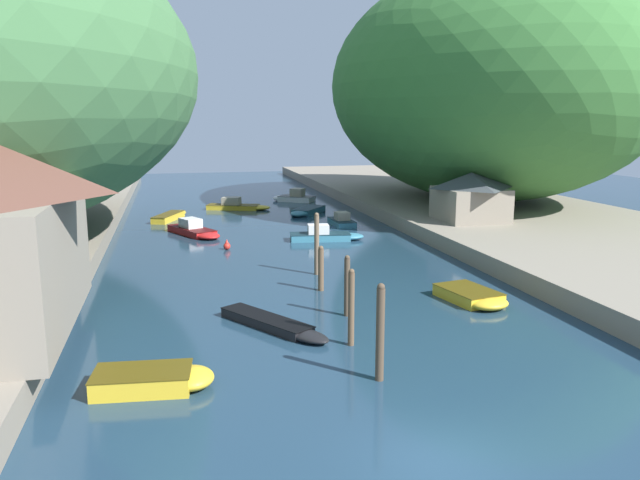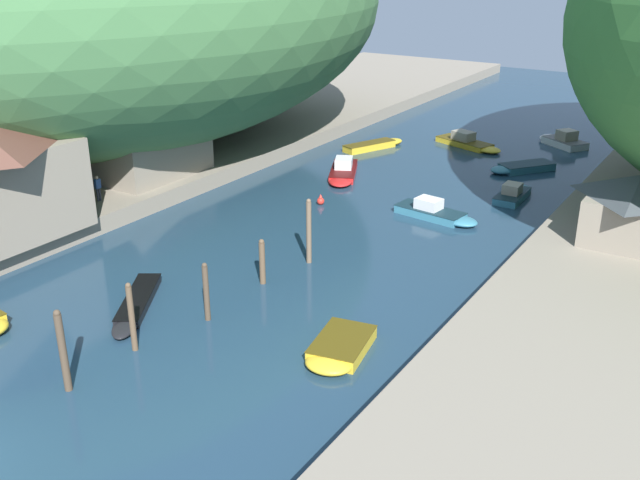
# 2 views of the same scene
# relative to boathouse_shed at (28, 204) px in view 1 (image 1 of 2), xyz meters

# --- Properties ---
(water_surface) EXTENTS (130.00, 130.00, 0.00)m
(water_surface) POSITION_rel_boathouse_shed_xyz_m (15.24, 4.15, -4.18)
(water_surface) COLOR #1E384C
(water_surface) RESTS_ON ground
(right_bank) EXTENTS (22.00, 120.00, 1.15)m
(right_bank) POSITION_rel_boathouse_shed_xyz_m (37.80, 4.15, -3.61)
(right_bank) COLOR gray
(right_bank) RESTS_ON ground
(hillside_right) EXTENTS (29.22, 40.91, 22.62)m
(hillside_right) POSITION_rel_boathouse_shed_xyz_m (38.90, 17.58, 8.28)
(hillside_right) COLOR #387033
(hillside_right) RESTS_ON right_bank
(boathouse_shed) EXTENTS (5.59, 8.52, 5.86)m
(boathouse_shed) POSITION_rel_boathouse_shed_xyz_m (0.00, 0.00, 0.00)
(boathouse_shed) COLOR gray
(boathouse_shed) RESTS_ON left_bank
(right_bank_cottage) EXTENTS (5.28, 5.49, 3.87)m
(right_bank_cottage) POSITION_rel_boathouse_shed_xyz_m (31.74, 5.36, -1.03)
(right_bank_cottage) COLOR gray
(right_bank_cottage) RESTS_ON right_bank
(boat_cabin_cruiser) EXTENTS (5.12, 4.37, 1.48)m
(boat_cabin_cruiser) POSITION_rel_boathouse_shed_xyz_m (21.72, 28.73, -3.73)
(boat_cabin_cruiser) COLOR white
(boat_cabin_cruiser) RESTS_ON water_surface
(boat_near_quay) EXTENTS (1.72, 4.78, 1.19)m
(boat_near_quay) POSITION_rel_boathouse_shed_xyz_m (22.83, 12.37, -3.82)
(boat_near_quay) COLOR teal
(boat_near_quay) RESTS_ON water_surface
(boat_red_skiff) EXTENTS (3.53, 6.18, 0.61)m
(boat_red_skiff) POSITION_rel_boathouse_shed_xyz_m (8.28, 18.93, -3.88)
(boat_red_skiff) COLOR gold
(boat_red_skiff) RESTS_ON water_surface
(boat_moored_right) EXTENTS (4.30, 2.27, 0.70)m
(boat_moored_right) POSITION_rel_boathouse_shed_xyz_m (7.66, -19.12, -3.84)
(boat_moored_right) COLOR gold
(boat_moored_right) RESTS_ON water_surface
(boat_yellow_tender) EXTENTS (4.44, 6.06, 0.44)m
(boat_yellow_tender) POSITION_rel_boathouse_shed_xyz_m (12.75, -14.03, -3.96)
(boat_yellow_tender) COLOR black
(boat_yellow_tender) RESTS_ON water_surface
(boat_open_rowboat) EXTENTS (6.79, 3.92, 1.26)m
(boat_open_rowboat) POSITION_rel_boathouse_shed_xyz_m (15.06, 23.70, -3.81)
(boat_open_rowboat) COLOR gold
(boat_open_rowboat) RESTS_ON water_surface
(boat_far_right_bank) EXTENTS (4.42, 6.51, 1.27)m
(boat_far_right_bank) POSITION_rel_boathouse_shed_xyz_m (10.12, 10.16, -3.80)
(boat_far_right_bank) COLOR red
(boat_far_right_bank) RESTS_ON water_surface
(boat_small_dinghy) EXTENTS (5.88, 2.46, 1.22)m
(boat_small_dinghy) POSITION_rel_boathouse_shed_xyz_m (19.95, 5.65, -3.81)
(boat_small_dinghy) COLOR teal
(boat_small_dinghy) RESTS_ON water_surface
(boat_white_cruiser) EXTENTS (2.87, 4.48, 0.61)m
(boat_white_cruiser) POSITION_rel_boathouse_shed_xyz_m (23.22, -12.25, -3.88)
(boat_white_cruiser) COLOR gold
(boat_white_cruiser) RESTS_ON water_surface
(boat_mid_channel) EXTENTS (4.62, 5.33, 0.58)m
(boat_mid_channel) POSITION_rel_boathouse_shed_xyz_m (21.13, 18.87, -3.89)
(boat_mid_channel) COLOR teal
(boat_mid_channel) RESTS_ON water_surface
(mooring_post_nearest) EXTENTS (0.31, 0.31, 3.61)m
(mooring_post_nearest) POSITION_rel_boathouse_shed_xyz_m (15.41, -20.21, -2.37)
(mooring_post_nearest) COLOR #4C3D2D
(mooring_post_nearest) RESTS_ON water_surface
(mooring_post_second) EXTENTS (0.27, 0.27, 3.27)m
(mooring_post_second) POSITION_rel_boathouse_shed_xyz_m (15.40, -16.59, -2.54)
(mooring_post_second) COLOR brown
(mooring_post_second) RESTS_ON water_surface
(mooring_post_middle) EXTENTS (0.27, 0.27, 2.97)m
(mooring_post_middle) POSITION_rel_boathouse_shed_xyz_m (16.30, -12.78, -2.69)
(mooring_post_middle) COLOR #4C3D2D
(mooring_post_middle) RESTS_ON water_surface
(mooring_post_fourth) EXTENTS (0.31, 0.31, 2.51)m
(mooring_post_fourth) POSITION_rel_boathouse_shed_xyz_m (16.13, -8.19, -2.92)
(mooring_post_fourth) COLOR brown
(mooring_post_fourth) RESTS_ON water_surface
(mooring_post_farthest) EXTENTS (0.29, 0.29, 3.78)m
(mooring_post_farthest) POSITION_rel_boathouse_shed_xyz_m (16.72, -4.65, -2.28)
(mooring_post_farthest) COLOR brown
(mooring_post_farthest) RESTS_ON water_surface
(channel_buoy_near) EXTENTS (0.51, 0.51, 0.76)m
(channel_buoy_near) POSITION_rel_boathouse_shed_xyz_m (12.09, 3.85, -3.89)
(channel_buoy_near) COLOR red
(channel_buoy_near) RESTS_ON water_surface
(person_on_quay) EXTENTS (0.24, 0.39, 1.69)m
(person_on_quay) POSITION_rel_boathouse_shed_xyz_m (1.30, -5.96, -2.06)
(person_on_quay) COLOR #282D3D
(person_on_quay) RESTS_ON left_bank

